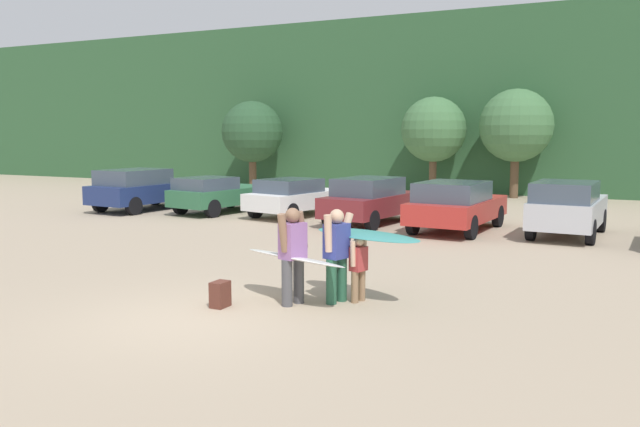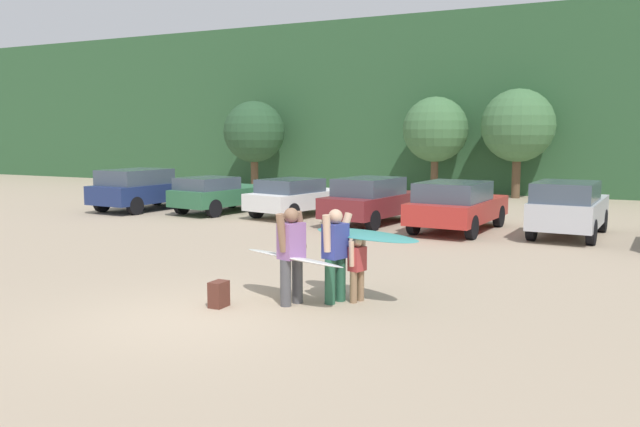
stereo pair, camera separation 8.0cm
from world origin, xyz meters
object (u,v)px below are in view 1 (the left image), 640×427
at_px(parked_car_forest_green, 218,194).
at_px(backpack_dropped, 220,294).
at_px(parked_car_silver, 567,207).
at_px(parked_car_white, 294,196).
at_px(person_adult, 293,250).
at_px(parked_car_maroon, 370,200).
at_px(surfboard_teal, 366,235).
at_px(person_companion, 337,250).
at_px(surfboard_white, 294,258).
at_px(parked_car_red, 456,205).
at_px(parked_car_navy, 142,188).
at_px(person_child, 358,265).

relative_size(parked_car_forest_green, backpack_dropped, 9.49).
bearing_deg(parked_car_silver, parked_car_white, 89.17).
bearing_deg(person_adult, backpack_dropped, 49.18).
xyz_separation_m(parked_car_maroon, parked_car_silver, (6.13, -0.04, 0.06)).
relative_size(person_adult, surfboard_teal, 0.72).
height_order(parked_car_forest_green, person_companion, person_companion).
bearing_deg(parked_car_forest_green, surfboard_white, -130.71).
relative_size(parked_car_forest_green, parked_car_red, 0.95).
height_order(parked_car_maroon, person_companion, person_companion).
bearing_deg(parked_car_navy, backpack_dropped, -129.90).
height_order(person_companion, surfboard_white, person_companion).
bearing_deg(backpack_dropped, person_companion, 34.98).
bearing_deg(backpack_dropped, parked_car_maroon, 98.06).
distance_m(parked_car_red, person_child, 9.11).
height_order(person_child, surfboard_teal, surfboard_teal).
xyz_separation_m(parked_car_maroon, person_child, (3.54, -9.45, -0.14)).
bearing_deg(surfboard_white, backpack_dropped, 59.55).
xyz_separation_m(person_child, surfboard_white, (-1.00, -0.54, 0.14)).
bearing_deg(surfboard_white, surfboard_teal, -128.66).
bearing_deg(person_adult, person_child, -128.95).
relative_size(parked_car_navy, parked_car_red, 1.00).
relative_size(parked_car_forest_green, surfboard_white, 1.72).
xyz_separation_m(surfboard_teal, backpack_dropped, (-2.09, -1.54, -0.97)).
bearing_deg(parked_car_maroon, backpack_dropped, -164.56).
bearing_deg(parked_car_silver, parked_car_forest_green, 91.37).
distance_m(parked_car_red, parked_car_silver, 3.19).
xyz_separation_m(parked_car_forest_green, backpack_dropped, (7.81, -11.12, -0.51)).
bearing_deg(parked_car_red, surfboard_teal, -171.87).
distance_m(parked_car_maroon, surfboard_teal, 9.99).
height_order(person_companion, backpack_dropped, person_companion).
relative_size(parked_car_forest_green, parked_car_silver, 1.04).
bearing_deg(backpack_dropped, parked_car_navy, 136.24).
bearing_deg(surfboard_teal, person_child, 76.59).
xyz_separation_m(person_adult, surfboard_teal, (1.04, 0.84, 0.23)).
relative_size(parked_car_maroon, person_child, 3.68).
height_order(parked_car_maroon, backpack_dropped, parked_car_maroon).
relative_size(parked_car_maroon, surfboard_white, 1.74).
relative_size(parked_car_white, parked_car_silver, 1.02).
height_order(parked_car_maroon, parked_car_red, same).
relative_size(person_adult, person_companion, 1.02).
bearing_deg(surfboard_white, person_adult, 128.17).
height_order(parked_car_navy, parked_car_silver, parked_car_silver).
xyz_separation_m(parked_car_maroon, surfboard_teal, (3.63, -9.30, 0.39)).
distance_m(parked_car_navy, person_child, 15.89).
bearing_deg(parked_car_forest_green, surfboard_teal, -125.39).
xyz_separation_m(person_adult, surfboard_white, (-0.05, 0.15, -0.16)).
bearing_deg(surfboard_teal, backpack_dropped, 53.98).
distance_m(parked_car_navy, person_adult, 15.54).
bearing_deg(surfboard_white, parked_car_forest_green, -30.32).
distance_m(parked_car_navy, parked_car_maroon, 9.46).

